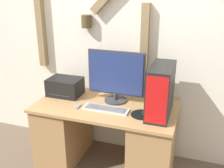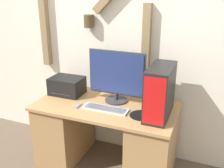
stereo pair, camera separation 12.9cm
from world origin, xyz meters
TOP-DOWN VIEW (x-y plane):
  - wall_back at (-0.01, 0.81)m, footprint 6.40×0.16m
  - desk at (0.00, 0.38)m, footprint 1.45×0.75m
  - monitor at (0.07, 0.50)m, footprint 0.60×0.24m
  - keyboard at (0.04, 0.26)m, footprint 0.46×0.14m
  - mousepad at (0.40, 0.27)m, footprint 0.22×0.22m
  - mouse at (0.43, 0.28)m, footprint 0.06×0.10m
  - computer_tower at (0.55, 0.34)m, footprint 0.21×0.48m
  - printer at (-0.52, 0.48)m, footprint 0.36×0.27m
  - remote_control at (-0.25, 0.23)m, footprint 0.03×0.10m

SIDE VIEW (x-z plane):
  - desk at x=0.00m, z-range 0.01..0.75m
  - mousepad at x=0.40m, z-range 0.74..0.75m
  - remote_control at x=-0.25m, z-range 0.74..0.76m
  - keyboard at x=0.04m, z-range 0.74..0.76m
  - mouse at x=0.43m, z-range 0.75..0.78m
  - printer at x=-0.52m, z-range 0.74..0.93m
  - computer_tower at x=0.55m, z-range 0.74..1.22m
  - monitor at x=0.07m, z-range 0.76..1.30m
  - wall_back at x=-0.01m, z-range 0.01..2.71m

